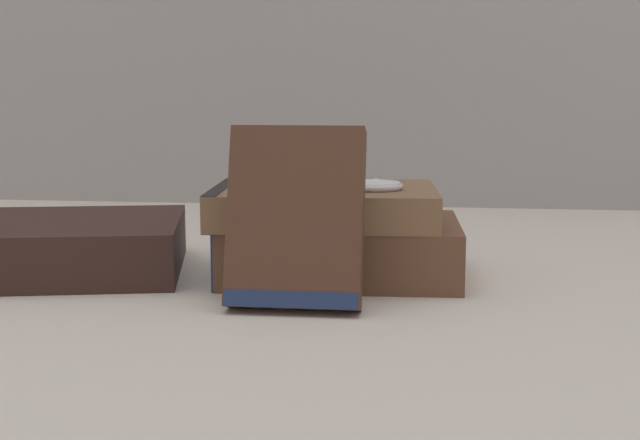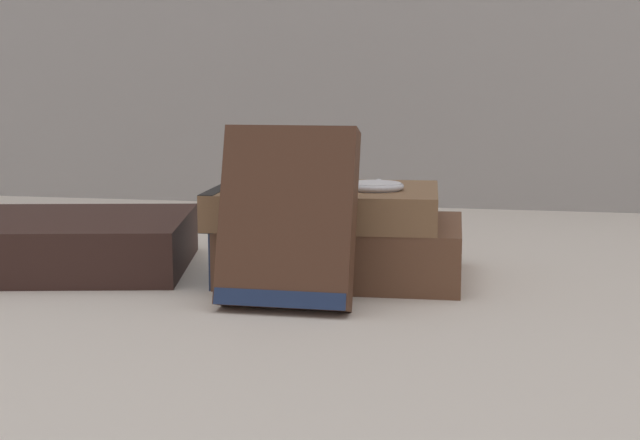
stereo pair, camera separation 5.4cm
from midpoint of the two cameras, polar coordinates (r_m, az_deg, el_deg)
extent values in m
plane|color=beige|center=(0.74, 3.45, -3.89)|extent=(3.00, 3.00, 0.00)
cube|color=brown|center=(0.76, 3.49, -1.87)|extent=(0.20, 0.15, 0.05)
cube|color=navy|center=(0.77, -3.32, -1.68)|extent=(0.02, 0.14, 0.05)
cube|color=brown|center=(0.74, 2.45, 0.96)|extent=(0.19, 0.15, 0.03)
cube|color=black|center=(0.75, -4.10, 1.07)|extent=(0.02, 0.13, 0.03)
cube|color=#331E19|center=(0.81, -13.96, -1.41)|extent=(0.24, 0.22, 0.05)
cube|color=#4C2D1E|center=(0.65, 0.29, 0.16)|extent=(0.10, 0.06, 0.13)
cube|color=navy|center=(0.64, -0.01, -5.15)|extent=(0.10, 0.03, 0.02)
cylinder|color=silver|center=(0.73, 5.64, 2.17)|extent=(0.04, 0.04, 0.01)
torus|color=silver|center=(0.73, 5.64, 2.17)|extent=(0.05, 0.05, 0.01)
sphere|color=silver|center=(0.75, 5.82, 2.37)|extent=(0.01, 0.01, 0.01)
torus|color=#ADADB2|center=(0.92, -0.19, -1.29)|extent=(0.04, 0.04, 0.00)
torus|color=#ADADB2|center=(0.92, 2.95, -1.37)|extent=(0.04, 0.04, 0.00)
cylinder|color=#ADADB2|center=(0.92, 1.38, -1.33)|extent=(0.02, 0.00, 0.00)
camera|label=1|loc=(0.03, -87.89, 0.33)|focal=50.00mm
camera|label=2|loc=(0.03, 92.11, -0.33)|focal=50.00mm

